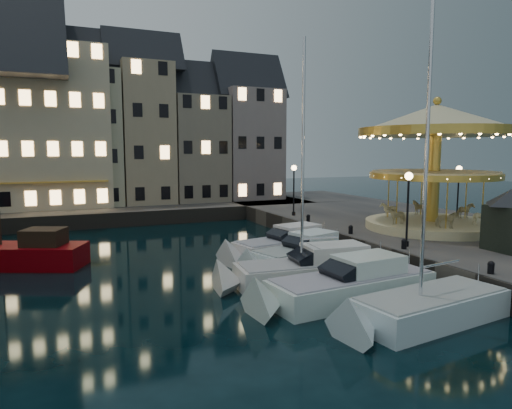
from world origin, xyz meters
name	(u,v)px	position (x,y,z in m)	size (l,w,h in m)	color
ground	(302,289)	(0.00, 0.00, 0.00)	(160.00, 160.00, 0.00)	black
quay_east	(432,234)	(14.00, 6.00, 0.65)	(16.00, 56.00, 1.30)	#474442
quay_north	(90,213)	(-8.00, 28.00, 0.65)	(44.00, 12.00, 1.30)	#474442
quaywall_e	(338,243)	(6.00, 6.00, 0.65)	(0.15, 44.00, 1.30)	#47423A
quaywall_n	(119,220)	(-6.00, 22.00, 0.65)	(48.00, 0.15, 1.30)	#47423A
streetlamp_b	(408,198)	(7.20, 1.00, 4.02)	(0.44, 0.44, 4.17)	black
streetlamp_c	(294,183)	(7.20, 14.50, 4.02)	(0.44, 0.44, 4.17)	black
streetlamp_d	(458,184)	(18.50, 8.00, 4.02)	(0.44, 0.44, 4.17)	black
bollard_a	(491,267)	(6.60, -5.00, 1.60)	(0.30, 0.30, 0.57)	black
bollard_b	(404,243)	(6.60, 0.50, 1.60)	(0.30, 0.30, 0.57)	black
bollard_c	(351,229)	(6.60, 5.50, 1.60)	(0.30, 0.30, 0.57)	black
bollard_d	(308,218)	(6.60, 11.00, 1.60)	(0.30, 0.30, 0.57)	black
townhouse_nb	(18,133)	(-14.05, 30.00, 8.28)	(6.16, 8.00, 13.80)	gray
townhouse_nc	(86,129)	(-8.00, 30.00, 8.78)	(6.82, 8.00, 14.80)	#A7A385
townhouse_nd	(144,125)	(-2.25, 30.00, 9.28)	(5.50, 8.00, 15.80)	gray
townhouse_ne	(195,140)	(3.20, 30.00, 7.78)	(6.16, 8.00, 12.80)	slate
townhouse_nf	(246,136)	(9.25, 30.00, 8.28)	(6.82, 8.00, 13.80)	gray
hotel_corner	(17,117)	(-14.00, 30.00, 9.78)	(17.60, 9.00, 16.80)	beige
motorboat_a	(421,311)	(1.96, -5.81, 0.54)	(7.62, 3.30, 12.62)	silver
motorboat_b	(345,287)	(0.81, -2.38, 0.64)	(8.86, 3.22, 2.15)	silver
motorboat_c	(309,271)	(0.69, 0.53, 0.68)	(9.26, 3.24, 12.25)	silver
motorboat_d	(299,257)	(1.79, 3.63, 0.64)	(7.41, 4.16, 2.15)	silver
motorboat_e	(282,247)	(2.08, 6.37, 0.64)	(8.08, 3.66, 2.15)	silver
red_fishing_boat	(22,255)	(-12.75, 9.98, 0.69)	(7.66, 5.26, 5.88)	#6A0006
carousel	(436,143)	(12.82, 4.85, 7.18)	(10.20, 10.20, 8.93)	beige
ticket_kiosk	(511,209)	(11.50, -2.06, 3.57)	(3.26, 3.26, 3.81)	black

